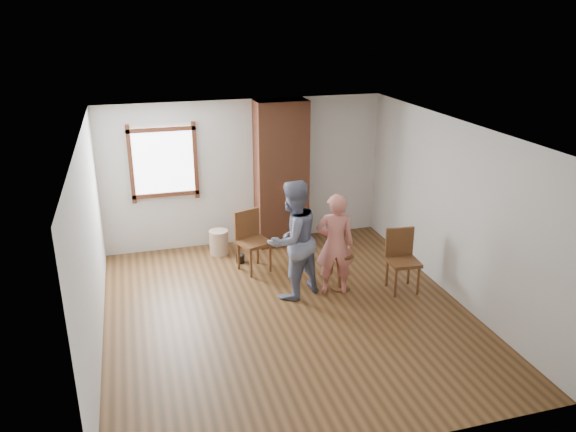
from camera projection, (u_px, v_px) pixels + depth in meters
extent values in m
plane|color=brown|center=(287.00, 313.00, 7.93)|extent=(5.50, 5.50, 0.00)
cube|color=silver|center=(245.00, 173.00, 9.96)|extent=(5.00, 0.04, 2.60)
cube|color=silver|center=(90.00, 248.00, 6.84)|extent=(0.04, 5.50, 2.60)
cube|color=silver|center=(453.00, 210.00, 8.13)|extent=(0.04, 5.50, 2.60)
cube|color=white|center=(287.00, 131.00, 7.03)|extent=(5.00, 5.50, 0.04)
cube|color=#592C19|center=(164.00, 163.00, 9.46)|extent=(1.14, 0.06, 1.34)
cube|color=white|center=(164.00, 162.00, 9.48)|extent=(1.00, 0.02, 1.20)
cube|color=brown|center=(281.00, 174.00, 9.89)|extent=(0.90, 0.50, 2.60)
cylinder|color=#C7AB90|center=(219.00, 242.00, 9.79)|extent=(0.41, 0.41, 0.43)
cylinder|color=black|center=(240.00, 259.00, 9.48)|extent=(0.17, 0.17, 0.14)
cube|color=brown|center=(254.00, 242.00, 9.05)|extent=(0.59, 0.59, 0.06)
cylinder|color=brown|center=(251.00, 263.00, 8.89)|extent=(0.04, 0.04, 0.50)
cylinder|color=brown|center=(270.00, 257.00, 9.10)|extent=(0.04, 0.04, 0.50)
cylinder|color=brown|center=(239.00, 255.00, 9.18)|extent=(0.04, 0.04, 0.50)
cylinder|color=brown|center=(258.00, 250.00, 9.38)|extent=(0.04, 0.04, 0.50)
cube|color=brown|center=(247.00, 224.00, 9.12)|extent=(0.45, 0.20, 0.50)
cube|color=brown|center=(403.00, 262.00, 8.41)|extent=(0.47, 0.47, 0.05)
cylinder|color=brown|center=(396.00, 283.00, 8.29)|extent=(0.04, 0.04, 0.47)
cylinder|color=brown|center=(418.00, 280.00, 8.36)|extent=(0.04, 0.04, 0.47)
cylinder|color=brown|center=(387.00, 272.00, 8.62)|extent=(0.04, 0.04, 0.47)
cylinder|color=brown|center=(409.00, 270.00, 8.69)|extent=(0.04, 0.04, 0.47)
cube|color=brown|center=(399.00, 242.00, 8.51)|extent=(0.44, 0.08, 0.47)
cylinder|color=brown|center=(341.00, 254.00, 8.42)|extent=(0.40, 0.40, 0.04)
cylinder|color=brown|center=(340.00, 271.00, 8.52)|extent=(0.06, 0.06, 0.54)
cylinder|color=brown|center=(340.00, 288.00, 8.61)|extent=(0.28, 0.28, 0.03)
cylinder|color=white|center=(341.00, 253.00, 8.41)|extent=(0.18, 0.18, 0.01)
cube|color=white|center=(342.00, 250.00, 8.40)|extent=(0.08, 0.07, 0.06)
imported|color=#161D3C|center=(293.00, 240.00, 8.13)|extent=(1.08, 0.99, 1.79)
imported|color=#CE7367|center=(335.00, 244.00, 8.26)|extent=(0.64, 0.50, 1.56)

